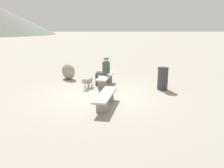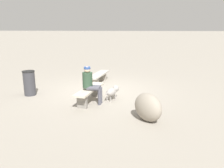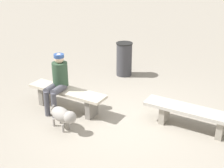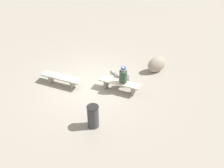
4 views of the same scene
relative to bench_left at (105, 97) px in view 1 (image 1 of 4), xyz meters
The scene contains 7 objects.
ground 1.38m from the bench_left, ahead, with size 210.00×210.00×0.06m, color gray.
bench_left is the anchor object (origin of this frame).
bench_right 2.64m from the bench_left, ahead, with size 1.86×0.78×0.48m.
seated_person 2.82m from the bench_left, ahead, with size 0.37×0.65×1.26m.
dog 2.48m from the bench_left, 19.01° to the left, with size 0.70×0.50×0.47m.
trash_bin 3.12m from the bench_left, 48.62° to the right, with size 0.45×0.45×0.93m.
boulder 4.51m from the bench_left, 25.19° to the left, with size 0.94×0.53×0.78m, color gray.
Camera 1 is at (-8.50, -0.36, 2.57)m, focal length 36.89 mm.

